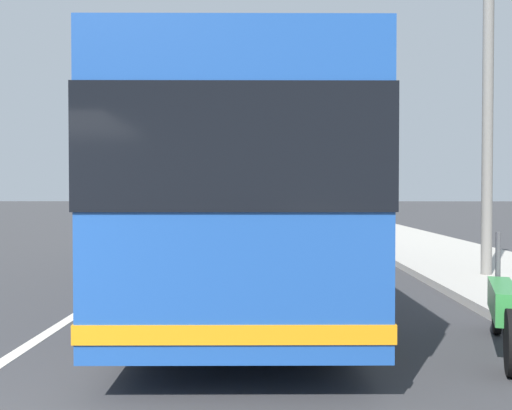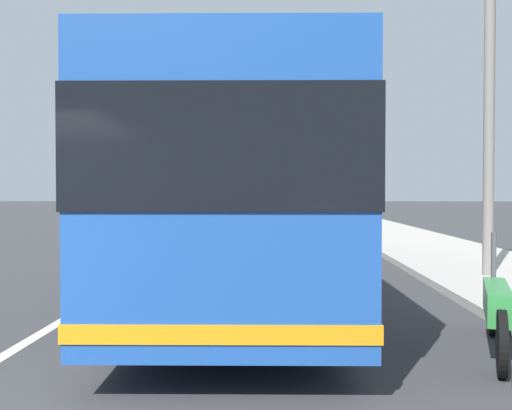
# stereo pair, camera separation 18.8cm
# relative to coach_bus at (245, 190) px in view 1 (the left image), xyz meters

# --- Properties ---
(sidewalk_curb) EXTENTS (110.00, 3.60, 0.14)m
(sidewalk_curb) POSITION_rel_coach_bus_xyz_m (1.93, -5.25, -1.72)
(sidewalk_curb) COLOR #B2ADA3
(sidewalk_curb) RESTS_ON ground
(lane_divider_line) EXTENTS (110.00, 0.16, 0.01)m
(lane_divider_line) POSITION_rel_coach_bus_xyz_m (1.93, 2.30, -1.79)
(lane_divider_line) COLOR silver
(lane_divider_line) RESTS_ON ground
(coach_bus) EXTENTS (12.27, 2.93, 3.17)m
(coach_bus) POSITION_rel_coach_bus_xyz_m (0.00, 0.00, 0.00)
(coach_bus) COLOR #1E4C9E
(coach_bus) RESTS_ON ground
(motorcycle_by_tree) EXTENTS (2.23, 0.80, 1.27)m
(motorcycle_by_tree) POSITION_rel_coach_bus_xyz_m (-4.41, -3.00, -1.32)
(motorcycle_by_tree) COLOR black
(motorcycle_by_tree) RESTS_ON ground
(car_side_street) EXTENTS (4.17, 1.84, 1.53)m
(car_side_street) POSITION_rel_coach_bus_xyz_m (16.84, -0.08, -1.07)
(car_side_street) COLOR gold
(car_side_street) RESTS_ON ground
(car_behind_bus) EXTENTS (4.33, 2.11, 1.40)m
(car_behind_bus) POSITION_rel_coach_bus_xyz_m (25.85, 5.40, -1.13)
(car_behind_bus) COLOR red
(car_behind_bus) RESTS_ON ground
(utility_pole) EXTENTS (0.21, 0.21, 6.78)m
(utility_pole) POSITION_rel_coach_bus_xyz_m (0.46, -4.72, 1.60)
(utility_pole) COLOR slate
(utility_pole) RESTS_ON ground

